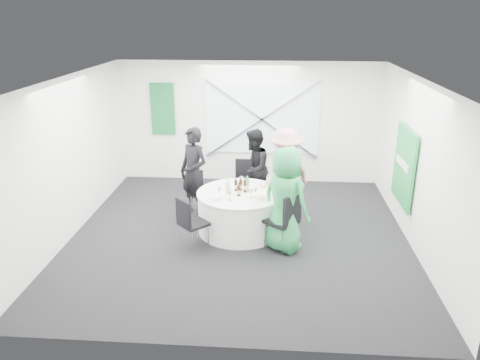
# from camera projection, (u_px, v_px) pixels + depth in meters

# --- Properties ---
(floor) EXTENTS (6.00, 6.00, 0.00)m
(floor) POSITION_uv_depth(u_px,v_px,m) (239.00, 236.00, 8.48)
(floor) COLOR black
(floor) RESTS_ON ground
(ceiling) EXTENTS (6.00, 6.00, 0.00)m
(ceiling) POSITION_uv_depth(u_px,v_px,m) (239.00, 79.00, 7.52)
(ceiling) COLOR white
(ceiling) RESTS_ON wall_back
(wall_back) EXTENTS (6.00, 0.00, 6.00)m
(wall_back) POSITION_uv_depth(u_px,v_px,m) (249.00, 123.00, 10.81)
(wall_back) COLOR white
(wall_back) RESTS_ON floor
(wall_front) EXTENTS (6.00, 0.00, 6.00)m
(wall_front) POSITION_uv_depth(u_px,v_px,m) (219.00, 244.00, 5.19)
(wall_front) COLOR white
(wall_front) RESTS_ON floor
(wall_left) EXTENTS (0.00, 6.00, 6.00)m
(wall_left) POSITION_uv_depth(u_px,v_px,m) (69.00, 158.00, 8.21)
(wall_left) COLOR white
(wall_left) RESTS_ON floor
(wall_right) EXTENTS (0.00, 6.00, 6.00)m
(wall_right) POSITION_uv_depth(u_px,v_px,m) (418.00, 166.00, 7.79)
(wall_right) COLOR white
(wall_right) RESTS_ON floor
(window_panel) EXTENTS (2.60, 0.03, 1.60)m
(window_panel) POSITION_uv_depth(u_px,v_px,m) (262.00, 119.00, 10.72)
(window_panel) COLOR silver
(window_panel) RESTS_ON wall_back
(window_brace_a) EXTENTS (2.63, 0.05, 1.84)m
(window_brace_a) POSITION_uv_depth(u_px,v_px,m) (262.00, 119.00, 10.68)
(window_brace_a) COLOR silver
(window_brace_a) RESTS_ON window_panel
(window_brace_b) EXTENTS (2.63, 0.05, 1.84)m
(window_brace_b) POSITION_uv_depth(u_px,v_px,m) (262.00, 119.00, 10.68)
(window_brace_b) COLOR silver
(window_brace_b) RESTS_ON window_panel
(green_banner) EXTENTS (0.55, 0.04, 1.20)m
(green_banner) POSITION_uv_depth(u_px,v_px,m) (163.00, 109.00, 10.80)
(green_banner) COLOR #125A28
(green_banner) RESTS_ON wall_back
(green_sign) EXTENTS (0.05, 1.20, 1.40)m
(green_sign) POSITION_uv_depth(u_px,v_px,m) (404.00, 166.00, 8.42)
(green_sign) COLOR green
(green_sign) RESTS_ON wall_right
(banquet_table) EXTENTS (1.56, 1.56, 0.76)m
(banquet_table) POSITION_uv_depth(u_px,v_px,m) (240.00, 212.00, 8.53)
(banquet_table) COLOR white
(banquet_table) RESTS_ON floor
(chair_back) EXTENTS (0.46, 0.47, 1.00)m
(chair_back) POSITION_uv_depth(u_px,v_px,m) (245.00, 180.00, 9.52)
(chair_back) COLOR black
(chair_back) RESTS_ON floor
(chair_back_left) EXTENTS (0.54, 0.54, 0.84)m
(chair_back_left) POSITION_uv_depth(u_px,v_px,m) (199.00, 190.00, 9.29)
(chair_back_left) COLOR black
(chair_back_left) RESTS_ON floor
(chair_back_right) EXTENTS (0.65, 0.65, 1.01)m
(chair_back_right) POSITION_uv_depth(u_px,v_px,m) (286.00, 188.00, 9.06)
(chair_back_right) COLOR black
(chair_back_right) RESTS_ON floor
(chair_front_right) EXTENTS (0.66, 0.66, 1.03)m
(chair_front_right) POSITION_uv_depth(u_px,v_px,m) (286.00, 217.00, 7.77)
(chair_front_right) COLOR black
(chair_front_right) RESTS_ON floor
(chair_front_left) EXTENTS (0.59, 0.59, 0.93)m
(chair_front_left) POSITION_uv_depth(u_px,v_px,m) (190.00, 220.00, 7.82)
(chair_front_left) COLOR black
(chair_front_left) RESTS_ON floor
(person_man_back_left) EXTENTS (0.77, 0.72, 1.77)m
(person_man_back_left) POSITION_uv_depth(u_px,v_px,m) (194.00, 172.00, 9.06)
(person_man_back_left) COLOR black
(person_man_back_left) RESTS_ON floor
(person_man_back) EXTENTS (0.55, 0.85, 1.62)m
(person_man_back) POSITION_uv_depth(u_px,v_px,m) (253.00, 168.00, 9.52)
(person_man_back) COLOR black
(person_man_back) RESTS_ON floor
(person_woman_pink) EXTENTS (1.25, 1.15, 1.80)m
(person_woman_pink) POSITION_uv_depth(u_px,v_px,m) (285.00, 174.00, 8.92)
(person_woman_pink) COLOR pink
(person_woman_pink) RESTS_ON floor
(person_woman_green) EXTENTS (1.05, 1.00, 1.81)m
(person_woman_green) POSITION_uv_depth(u_px,v_px,m) (285.00, 199.00, 7.71)
(person_woman_green) COLOR green
(person_woman_green) RESTS_ON floor
(plate_back) EXTENTS (0.27, 0.27, 0.01)m
(plate_back) POSITION_uv_depth(u_px,v_px,m) (241.00, 182.00, 8.89)
(plate_back) COLOR white
(plate_back) RESTS_ON banquet_table
(plate_back_left) EXTENTS (0.27, 0.27, 0.01)m
(plate_back_left) POSITION_uv_depth(u_px,v_px,m) (214.00, 187.00, 8.66)
(plate_back_left) COLOR white
(plate_back_left) RESTS_ON banquet_table
(plate_back_right) EXTENTS (0.29, 0.29, 0.04)m
(plate_back_right) POSITION_uv_depth(u_px,v_px,m) (263.00, 186.00, 8.66)
(plate_back_right) COLOR white
(plate_back_right) RESTS_ON banquet_table
(plate_front_right) EXTENTS (0.27, 0.27, 0.04)m
(plate_front_right) POSITION_uv_depth(u_px,v_px,m) (262.00, 198.00, 8.11)
(plate_front_right) COLOR white
(plate_front_right) RESTS_ON banquet_table
(plate_front_left) EXTENTS (0.28, 0.28, 0.01)m
(plate_front_left) POSITION_uv_depth(u_px,v_px,m) (213.00, 199.00, 8.08)
(plate_front_left) COLOR white
(plate_front_left) RESTS_ON banquet_table
(napkin) EXTENTS (0.21, 0.20, 0.05)m
(napkin) POSITION_uv_depth(u_px,v_px,m) (216.00, 198.00, 8.05)
(napkin) COLOR white
(napkin) RESTS_ON plate_front_left
(beer_bottle_a) EXTENTS (0.06, 0.06, 0.26)m
(beer_bottle_a) POSITION_uv_depth(u_px,v_px,m) (236.00, 186.00, 8.46)
(beer_bottle_a) COLOR #361C09
(beer_bottle_a) RESTS_ON banquet_table
(beer_bottle_b) EXTENTS (0.06, 0.06, 0.26)m
(beer_bottle_b) POSITION_uv_depth(u_px,v_px,m) (241.00, 185.00, 8.47)
(beer_bottle_b) COLOR #361C09
(beer_bottle_b) RESTS_ON banquet_table
(beer_bottle_c) EXTENTS (0.06, 0.06, 0.28)m
(beer_bottle_c) POSITION_uv_depth(u_px,v_px,m) (245.00, 186.00, 8.39)
(beer_bottle_c) COLOR #361C09
(beer_bottle_c) RESTS_ON banquet_table
(beer_bottle_d) EXTENTS (0.06, 0.06, 0.25)m
(beer_bottle_d) POSITION_uv_depth(u_px,v_px,m) (239.00, 191.00, 8.22)
(beer_bottle_d) COLOR #361C09
(beer_bottle_d) RESTS_ON banquet_table
(green_water_bottle) EXTENTS (0.08, 0.08, 0.30)m
(green_water_bottle) POSITION_uv_depth(u_px,v_px,m) (247.00, 186.00, 8.39)
(green_water_bottle) COLOR green
(green_water_bottle) RESTS_ON banquet_table
(clear_water_bottle) EXTENTS (0.08, 0.08, 0.29)m
(clear_water_bottle) POSITION_uv_depth(u_px,v_px,m) (228.00, 188.00, 8.32)
(clear_water_bottle) COLOR silver
(clear_water_bottle) RESTS_ON banquet_table
(wine_glass_a) EXTENTS (0.07, 0.07, 0.17)m
(wine_glass_a) POSITION_uv_depth(u_px,v_px,m) (230.00, 193.00, 8.02)
(wine_glass_a) COLOR white
(wine_glass_a) RESTS_ON banquet_table
(wine_glass_b) EXTENTS (0.07, 0.07, 0.17)m
(wine_glass_b) POSITION_uv_depth(u_px,v_px,m) (219.00, 190.00, 8.19)
(wine_glass_b) COLOR white
(wine_glass_b) RESTS_ON banquet_table
(wine_glass_c) EXTENTS (0.07, 0.07, 0.17)m
(wine_glass_c) POSITION_uv_depth(u_px,v_px,m) (255.00, 190.00, 8.16)
(wine_glass_c) COLOR white
(wine_glass_c) RESTS_ON banquet_table
(wine_glass_d) EXTENTS (0.07, 0.07, 0.17)m
(wine_glass_d) POSITION_uv_depth(u_px,v_px,m) (241.00, 179.00, 8.72)
(wine_glass_d) COLOR white
(wine_glass_d) RESTS_ON banquet_table
(wine_glass_e) EXTENTS (0.07, 0.07, 0.17)m
(wine_glass_e) POSITION_uv_depth(u_px,v_px,m) (251.00, 192.00, 8.10)
(wine_glass_e) COLOR white
(wine_glass_e) RESTS_ON banquet_table
(fork_a) EXTENTS (0.12, 0.12, 0.01)m
(fork_a) POSITION_uv_depth(u_px,v_px,m) (210.00, 197.00, 8.19)
(fork_a) COLOR silver
(fork_a) RESTS_ON banquet_table
(knife_a) EXTENTS (0.11, 0.12, 0.01)m
(knife_a) POSITION_uv_depth(u_px,v_px,m) (220.00, 202.00, 7.97)
(knife_a) COLOR silver
(knife_a) RESTS_ON banquet_table
(fork_b) EXTENTS (0.15, 0.02, 0.01)m
(fork_b) POSITION_uv_depth(u_px,v_px,m) (253.00, 182.00, 8.90)
(fork_b) COLOR silver
(fork_b) RESTS_ON banquet_table
(knife_b) EXTENTS (0.15, 0.03, 0.01)m
(knife_b) POSITION_uv_depth(u_px,v_px,m) (235.00, 182.00, 8.94)
(knife_b) COLOR silver
(knife_b) RESTS_ON banquet_table
(fork_c) EXTENTS (0.11, 0.12, 0.01)m
(fork_c) POSITION_uv_depth(u_px,v_px,m) (256.00, 203.00, 7.93)
(fork_c) COLOR silver
(fork_c) RESTS_ON banquet_table
(knife_c) EXTENTS (0.12, 0.12, 0.01)m
(knife_c) POSITION_uv_depth(u_px,v_px,m) (268.00, 199.00, 8.12)
(knife_c) COLOR silver
(knife_c) RESTS_ON banquet_table
(fork_d) EXTENTS (0.08, 0.14, 0.01)m
(fork_d) POSITION_uv_depth(u_px,v_px,m) (272.00, 192.00, 8.44)
(fork_d) COLOR silver
(fork_d) RESTS_ON banquet_table
(knife_d) EXTENTS (0.10, 0.13, 0.01)m
(knife_d) POSITION_uv_depth(u_px,v_px,m) (261.00, 184.00, 8.80)
(knife_d) COLOR silver
(knife_d) RESTS_ON banquet_table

